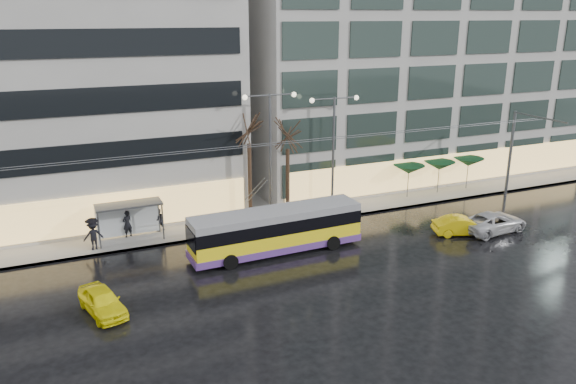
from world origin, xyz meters
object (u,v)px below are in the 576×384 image
trolleybus (276,232)px  bus_shelter (123,214)px  street_lamp_near (270,139)px  taxi_a (102,301)px

trolleybus → bus_shelter: (-8.53, 5.51, 0.58)m
street_lamp_near → taxi_a: street_lamp_near is taller
bus_shelter → taxi_a: (-2.31, -9.05, -1.32)m
trolleybus → taxi_a: 11.43m
trolleybus → street_lamp_near: (1.85, 5.62, 4.61)m
bus_shelter → street_lamp_near: size_ratio=0.47×
taxi_a → street_lamp_near: bearing=20.9°
trolleybus → street_lamp_near: street_lamp_near is taller
trolleybus → taxi_a: trolleybus is taller
street_lamp_near → taxi_a: 16.55m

